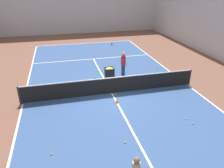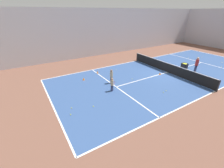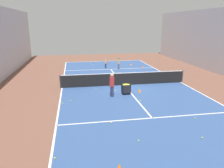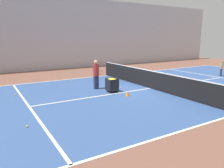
{
  "view_description": "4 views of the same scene",
  "coord_description": "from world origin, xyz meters",
  "px_view_note": "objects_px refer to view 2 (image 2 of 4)",
  "views": [
    {
      "loc": [
        -2.77,
        -11.08,
        5.98
      ],
      "look_at": [
        0.0,
        0.0,
        0.62
      ],
      "focal_mm": 35.0,
      "sensor_mm": 36.0,
      "label": 1
    },
    {
      "loc": [
        9.76,
        -13.0,
        5.98
      ],
      "look_at": [
        0.45,
        -7.29,
        0.65
      ],
      "focal_mm": 24.0,
      "sensor_mm": 36.0,
      "label": 2
    },
    {
      "loc": [
        3.96,
        16.75,
        4.85
      ],
      "look_at": [
        1.48,
        2.69,
        0.9
      ],
      "focal_mm": 35.0,
      "sensor_mm": 36.0,
      "label": 3
    },
    {
      "loc": [
        -9.28,
        8.07,
        2.85
      ],
      "look_at": [
        0.4,
        2.3,
        0.43
      ],
      "focal_mm": 35.0,
      "sensor_mm": 36.0,
      "label": 4
    }
  ],
  "objects_px": {
    "tennis_net": "(168,68)",
    "training_cone_0": "(160,73)",
    "player_near_baseline": "(112,84)",
    "ball_cart": "(185,65)",
    "training_cone_1": "(84,79)",
    "coach_at_net": "(197,64)",
    "child_midcourt": "(111,75)"
  },
  "relations": [
    {
      "from": "training_cone_1",
      "to": "ball_cart",
      "type": "bearing_deg",
      "value": 73.24
    },
    {
      "from": "player_near_baseline",
      "to": "ball_cart",
      "type": "distance_m",
      "value": 9.58
    },
    {
      "from": "tennis_net",
      "to": "training_cone_0",
      "type": "bearing_deg",
      "value": -90.16
    },
    {
      "from": "tennis_net",
      "to": "training_cone_1",
      "type": "bearing_deg",
      "value": -108.59
    },
    {
      "from": "tennis_net",
      "to": "child_midcourt",
      "type": "bearing_deg",
      "value": -97.68
    },
    {
      "from": "ball_cart",
      "to": "child_midcourt",
      "type": "bearing_deg",
      "value": -98.23
    },
    {
      "from": "player_near_baseline",
      "to": "training_cone_1",
      "type": "xyz_separation_m",
      "value": [
        -3.29,
        -1.19,
        -0.56
      ]
    },
    {
      "from": "tennis_net",
      "to": "coach_at_net",
      "type": "height_order",
      "value": "coach_at_net"
    },
    {
      "from": "child_midcourt",
      "to": "ball_cart",
      "type": "relative_size",
      "value": 1.76
    },
    {
      "from": "training_cone_0",
      "to": "training_cone_1",
      "type": "height_order",
      "value": "training_cone_1"
    },
    {
      "from": "player_near_baseline",
      "to": "training_cone_1",
      "type": "height_order",
      "value": "player_near_baseline"
    },
    {
      "from": "player_near_baseline",
      "to": "coach_at_net",
      "type": "height_order",
      "value": "coach_at_net"
    },
    {
      "from": "training_cone_0",
      "to": "training_cone_1",
      "type": "bearing_deg",
      "value": -111.17
    },
    {
      "from": "training_cone_0",
      "to": "tennis_net",
      "type": "bearing_deg",
      "value": 89.84
    },
    {
      "from": "coach_at_net",
      "to": "ball_cart",
      "type": "distance_m",
      "value": 1.22
    },
    {
      "from": "ball_cart",
      "to": "training_cone_1",
      "type": "height_order",
      "value": "ball_cart"
    },
    {
      "from": "tennis_net",
      "to": "training_cone_0",
      "type": "relative_size",
      "value": 42.13
    },
    {
      "from": "coach_at_net",
      "to": "training_cone_1",
      "type": "xyz_separation_m",
      "value": [
        -4.33,
        -11.15,
        -0.82
      ]
    },
    {
      "from": "ball_cart",
      "to": "training_cone_1",
      "type": "xyz_separation_m",
      "value": [
        -3.24,
        -10.77,
        -0.41
      ]
    },
    {
      "from": "tennis_net",
      "to": "player_near_baseline",
      "type": "relative_size",
      "value": 8.73
    },
    {
      "from": "child_midcourt",
      "to": "training_cone_0",
      "type": "bearing_deg",
      "value": 13.75
    },
    {
      "from": "coach_at_net",
      "to": "child_midcourt",
      "type": "xyz_separation_m",
      "value": [
        -2.36,
        -9.22,
        -0.18
      ]
    },
    {
      "from": "child_midcourt",
      "to": "ball_cart",
      "type": "xyz_separation_m",
      "value": [
        1.28,
        8.83,
        -0.23
      ]
    },
    {
      "from": "child_midcourt",
      "to": "training_cone_1",
      "type": "xyz_separation_m",
      "value": [
        -1.97,
        -1.94,
        -0.64
      ]
    },
    {
      "from": "tennis_net",
      "to": "ball_cart",
      "type": "distance_m",
      "value": 2.33
    },
    {
      "from": "player_near_baseline",
      "to": "coach_at_net",
      "type": "bearing_deg",
      "value": -22.61
    },
    {
      "from": "player_near_baseline",
      "to": "ball_cart",
      "type": "relative_size",
      "value": 1.58
    },
    {
      "from": "player_near_baseline",
      "to": "coach_at_net",
      "type": "distance_m",
      "value": 10.02
    },
    {
      "from": "coach_at_net",
      "to": "ball_cart",
      "type": "relative_size",
      "value": 2.19
    },
    {
      "from": "coach_at_net",
      "to": "ball_cart",
      "type": "height_order",
      "value": "coach_at_net"
    },
    {
      "from": "coach_at_net",
      "to": "training_cone_0",
      "type": "distance_m",
      "value": 4.17
    },
    {
      "from": "player_near_baseline",
      "to": "child_midcourt",
      "type": "height_order",
      "value": "child_midcourt"
    }
  ]
}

